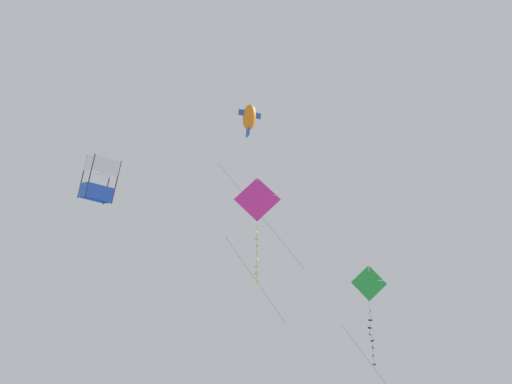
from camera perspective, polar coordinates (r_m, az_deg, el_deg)
kite_diamond_upper_right at (r=33.21m, az=8.52°, el=-7.08°), size 3.10×3.77×8.34m
kite_diamond_near_right at (r=32.09m, az=0.09°, el=-0.66°), size 1.72×2.55×6.12m
kite_box_highest at (r=22.59m, az=-11.69°, el=0.91°), size 1.50×1.38×1.50m
kite_fish_mid_left at (r=39.49m, az=-0.50°, el=5.61°), size 3.52×4.54×8.44m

